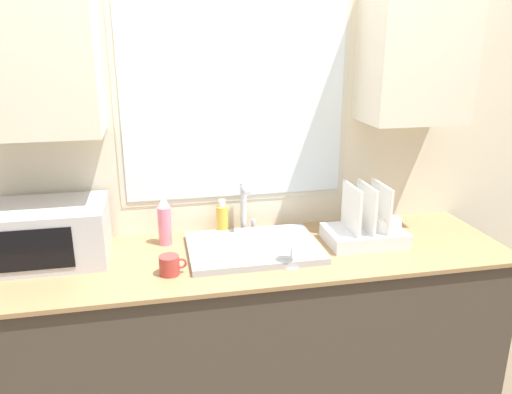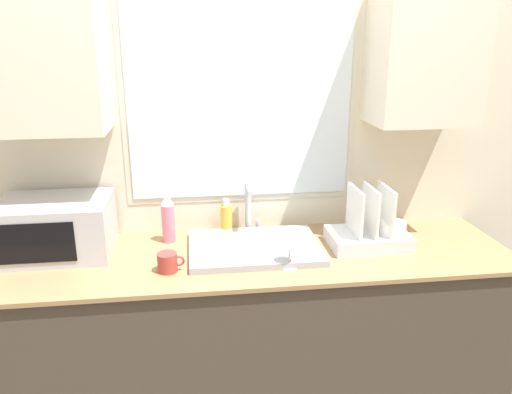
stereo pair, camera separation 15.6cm
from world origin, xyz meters
name	(u,v)px [view 1 (the left image)]	position (x,y,z in m)	size (l,w,h in m)	color
countertop	(249,336)	(0.00, 0.33, 0.44)	(2.42, 0.68, 0.88)	#42382D
wall_back	(236,134)	(0.00, 0.65, 1.38)	(6.00, 0.38, 2.60)	beige
sink_basin	(253,248)	(0.03, 0.35, 0.90)	(0.60, 0.44, 0.03)	#9EA0A5
faucet	(245,205)	(0.03, 0.58, 1.03)	(0.08, 0.15, 0.26)	#B7B7BC
microwave	(50,233)	(-0.87, 0.44, 1.01)	(0.49, 0.37, 0.25)	#B2B2B7
dish_rack	(367,229)	(0.58, 0.33, 0.95)	(0.37, 0.25, 0.29)	silver
spray_bottle	(164,220)	(-0.37, 0.51, 1.01)	(0.06, 0.06, 0.25)	#D8728C
soap_bottle	(222,219)	(-0.09, 0.58, 0.96)	(0.06, 0.06, 0.18)	gold
mug_near_sink	(170,265)	(-0.36, 0.18, 0.93)	(0.12, 0.08, 0.08)	#A53833
wine_glass	(292,236)	(0.15, 0.15, 1.03)	(0.08, 0.08, 0.19)	silver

